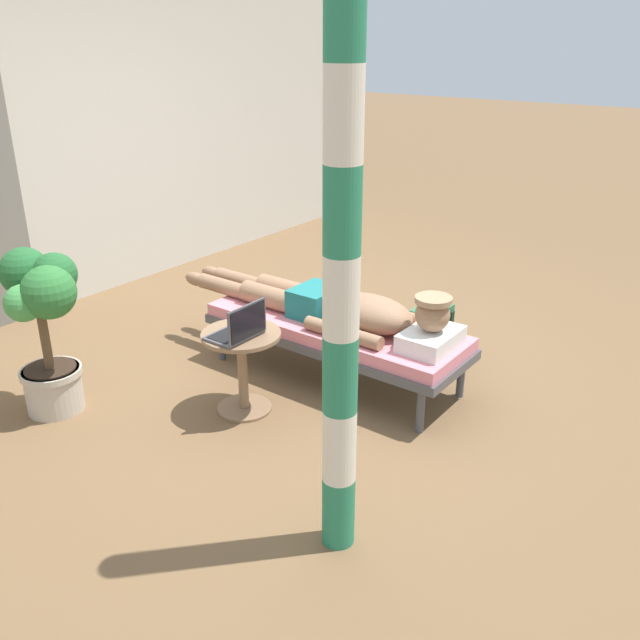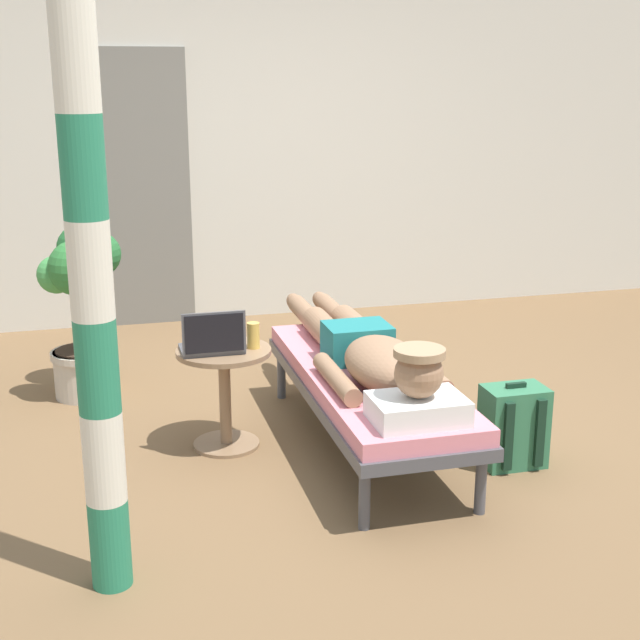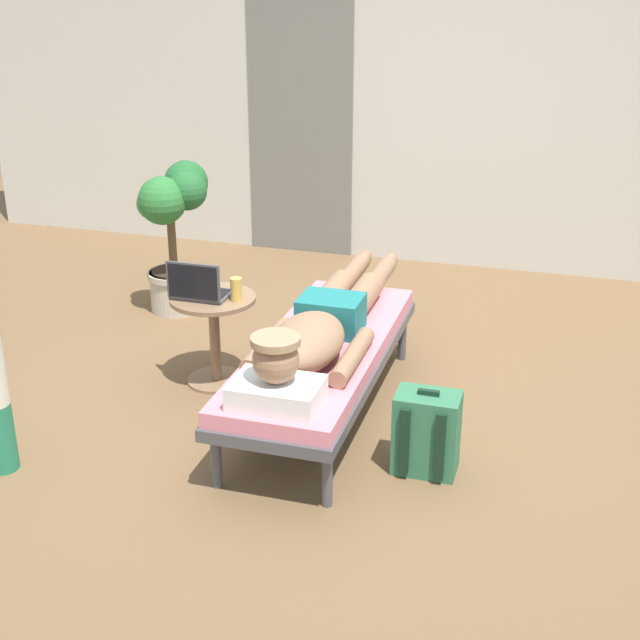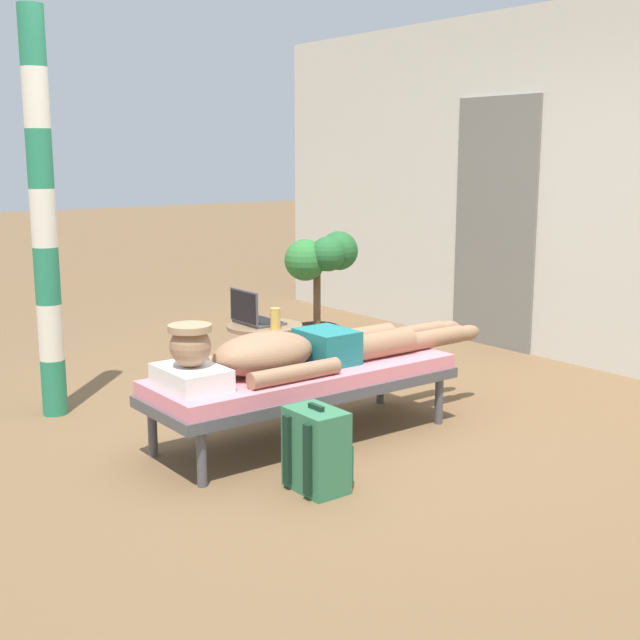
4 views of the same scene
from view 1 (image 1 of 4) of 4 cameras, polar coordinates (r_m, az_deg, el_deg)
The scene contains 10 objects.
ground_plane at distance 4.75m, azimuth -0.88°, elevation -4.21°, with size 40.00×40.00×0.00m, color brown.
house_wall_back at distance 6.20m, azimuth -20.52°, elevation 14.03°, with size 7.60×0.20×2.70m, color beige.
lounge_chair at distance 4.51m, azimuth 1.28°, elevation -0.88°, with size 0.63×1.81×0.42m.
person_reclining at distance 4.42m, azimuth 1.67°, elevation 1.07°, with size 0.53×2.17×0.33m.
side_table at distance 4.14m, azimuth -6.59°, elevation -3.18°, with size 0.48×0.48×0.52m.
laptop at distance 3.97m, azimuth -6.79°, elevation -0.76°, with size 0.31×0.24×0.23m.
drink_glass at distance 4.13m, azimuth -5.11°, elevation 0.37°, with size 0.06×0.06×0.13m, color gold.
backpack at distance 4.88m, azimuth 9.23°, elevation -1.15°, with size 0.30×0.26×0.42m.
potted_plant at distance 4.35m, azimuth -22.19°, elevation 0.25°, with size 0.48×0.60×1.01m.
porch_post at distance 2.68m, azimuth 1.79°, elevation 1.98°, with size 0.15×0.15×2.42m.
Camera 1 is at (-3.33, -2.58, 2.18)m, focal length 38.07 mm.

